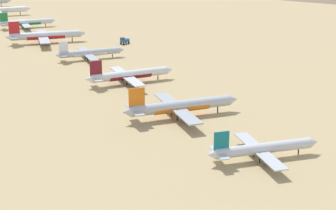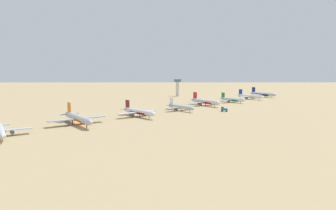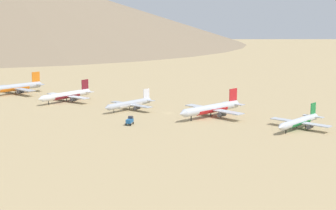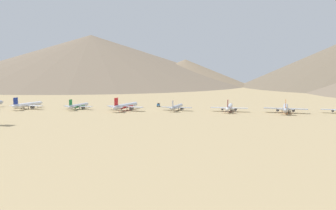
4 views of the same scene
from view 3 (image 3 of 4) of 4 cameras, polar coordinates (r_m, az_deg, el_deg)
ground_plane at (r=280.02m, az=0.13°, el=-0.90°), size 1983.03×1983.03×0.00m
parked_jet_1 at (r=357.43m, az=-16.26°, el=1.82°), size 45.63×37.01×13.17m
parked_jet_2 at (r=320.67m, az=-10.90°, el=1.04°), size 40.95×33.22×11.82m
parked_jet_3 at (r=289.30m, az=-4.14°, el=0.12°), size 35.67×28.91×10.31m
parked_jet_4 at (r=270.77m, az=4.76°, el=-0.39°), size 45.15×36.81×13.02m
parked_jet_5 at (r=249.67m, az=13.97°, el=-1.76°), size 36.32×29.45×10.49m
service_truck at (r=252.48m, az=-4.15°, el=-1.68°), size 5.70×4.59×3.90m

